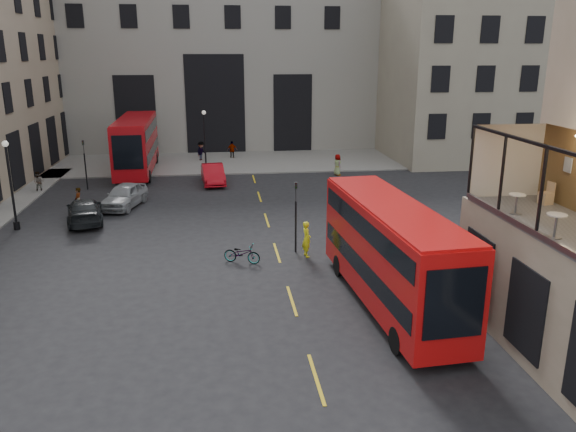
{
  "coord_description": "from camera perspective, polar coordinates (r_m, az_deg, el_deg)",
  "views": [
    {
      "loc": [
        -4.92,
        -15.76,
        10.22
      ],
      "look_at": [
        -1.83,
        8.65,
        3.0
      ],
      "focal_mm": 35.0,
      "sensor_mm": 36.0,
      "label": 1
    }
  ],
  "objects": [
    {
      "name": "ground",
      "position": [
        19.41,
        8.93,
        -15.63
      ],
      "size": [
        140.0,
        140.0,
        0.0
      ],
      "primitive_type": "plane",
      "color": "black",
      "rests_on": "ground"
    },
    {
      "name": "host_frontage",
      "position": [
        21.03,
        26.67,
        -7.77
      ],
      "size": [
        3.0,
        11.0,
        4.5
      ],
      "primitive_type": "cube",
      "color": "tan",
      "rests_on": "ground"
    },
    {
      "name": "gateway",
      "position": [
        63.75,
        -7.55,
        15.47
      ],
      "size": [
        35.0,
        10.6,
        18.0
      ],
      "color": "gray",
      "rests_on": "ground"
    },
    {
      "name": "building_right",
      "position": [
        61.04,
        17.57,
        15.79
      ],
      "size": [
        16.6,
        18.6,
        20.0
      ],
      "color": "gray",
      "rests_on": "ground"
    },
    {
      "name": "pavement_far",
      "position": [
        54.72,
        -8.25,
        5.48
      ],
      "size": [
        40.0,
        12.0,
        0.12
      ],
      "primitive_type": "cube",
      "color": "slate",
      "rests_on": "ground"
    },
    {
      "name": "traffic_light_near",
      "position": [
        29.09,
        0.8,
        0.81
      ],
      "size": [
        0.16,
        0.2,
        3.8
      ],
      "color": "black",
      "rests_on": "ground"
    },
    {
      "name": "traffic_light_far",
      "position": [
        45.57,
        -19.97,
        5.52
      ],
      "size": [
        0.16,
        0.2,
        3.8
      ],
      "color": "black",
      "rests_on": "ground"
    },
    {
      "name": "street_lamp_a",
      "position": [
        36.7,
        -26.26,
        2.33
      ],
      "size": [
        0.36,
        0.36,
        5.33
      ],
      "color": "black",
      "rests_on": "ground"
    },
    {
      "name": "street_lamp_b",
      "position": [
        50.38,
        -8.41,
        7.24
      ],
      "size": [
        0.36,
        0.36,
        5.33
      ],
      "color": "black",
      "rests_on": "ground"
    },
    {
      "name": "bus_near",
      "position": [
        23.3,
        10.38,
        -3.39
      ],
      "size": [
        3.24,
        11.09,
        4.37
      ],
      "color": "red",
      "rests_on": "ground"
    },
    {
      "name": "bus_far",
      "position": [
        50.67,
        -15.16,
        7.25
      ],
      "size": [
        3.03,
        12.07,
        4.79
      ],
      "color": "#AC0C11",
      "rests_on": "ground"
    },
    {
      "name": "car_a",
      "position": [
        39.77,
        -16.3,
        2.0
      ],
      "size": [
        3.06,
        5.08,
        1.62
      ],
      "primitive_type": "imported",
      "rotation": [
        0.0,
        0.0,
        -0.26
      ],
      "color": "gray",
      "rests_on": "ground"
    },
    {
      "name": "car_b",
      "position": [
        45.46,
        -7.63,
        4.23
      ],
      "size": [
        2.07,
        4.88,
        1.57
      ],
      "primitive_type": "imported",
      "rotation": [
        0.0,
        0.0,
        0.09
      ],
      "color": "#B80B16",
      "rests_on": "ground"
    },
    {
      "name": "car_c",
      "position": [
        37.01,
        -19.96,
        0.51
      ],
      "size": [
        3.14,
        5.42,
        1.48
      ],
      "primitive_type": "imported",
      "rotation": [
        0.0,
        0.0,
        3.36
      ],
      "color": "black",
      "rests_on": "ground"
    },
    {
      "name": "bicycle",
      "position": [
        28.28,
        -4.7,
        -3.81
      ],
      "size": [
        2.0,
        1.33,
        1.0
      ],
      "primitive_type": "imported",
      "rotation": [
        0.0,
        0.0,
        1.18
      ],
      "color": "gray",
      "rests_on": "ground"
    },
    {
      "name": "cyclist",
      "position": [
        28.93,
        1.89,
        -2.36
      ],
      "size": [
        0.56,
        0.75,
        1.88
      ],
      "primitive_type": "imported",
      "rotation": [
        0.0,
        0.0,
        1.74
      ],
      "color": "#FCF81A",
      "rests_on": "ground"
    },
    {
      "name": "pedestrian_a",
      "position": [
        46.19,
        -23.99,
        3.17
      ],
      "size": [
        0.79,
        0.62,
        1.61
      ],
      "primitive_type": "imported",
      "rotation": [
        0.0,
        0.0,
        -0.01
      ],
      "color": "gray",
      "rests_on": "ground"
    },
    {
      "name": "pedestrian_b",
      "position": [
        55.09,
        -8.8,
        6.49
      ],
      "size": [
        1.24,
        1.44,
        1.93
      ],
      "primitive_type": "imported",
      "rotation": [
        0.0,
        0.0,
        1.05
      ],
      "color": "gray",
      "rests_on": "ground"
    },
    {
      "name": "pedestrian_c",
      "position": [
        56.07,
        -5.69,
        6.68
      ],
      "size": [
        1.07,
        0.54,
        1.76
      ],
      "primitive_type": "imported",
      "rotation": [
        0.0,
        0.0,
        3.25
      ],
      "color": "gray",
      "rests_on": "ground"
    },
    {
      "name": "pedestrian_d",
      "position": [
        48.44,
        5.04,
        5.2
      ],
      "size": [
        0.85,
        1.03,
        1.81
      ],
      "primitive_type": "imported",
      "rotation": [
        0.0,
        0.0,
        1.92
      ],
      "color": "gray",
      "rests_on": "ground"
    },
    {
      "name": "pedestrian_e",
      "position": [
        39.02,
        -20.53,
        1.44
      ],
      "size": [
        0.5,
        0.69,
        1.76
      ],
      "primitive_type": "imported",
      "rotation": [
        0.0,
        0.0,
        4.59
      ],
      "color": "gray",
      "rests_on": "ground"
    },
    {
      "name": "cafe_table_mid",
      "position": [
        19.39,
        25.58,
        -0.56
      ],
      "size": [
        0.62,
        0.62,
        0.77
      ],
      "color": "beige",
      "rests_on": "cafe_floor"
    },
    {
      "name": "cafe_table_far",
      "position": [
        21.72,
        22.22,
        1.44
      ],
      "size": [
        0.58,
        0.58,
        0.73
      ],
      "color": "white",
      "rests_on": "cafe_floor"
    },
    {
      "name": "cafe_chair_d",
      "position": [
        23.64,
        24.73,
        1.73
      ],
      "size": [
        0.49,
        0.49,
        0.86
      ],
      "color": "tan",
      "rests_on": "cafe_floor"
    }
  ]
}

